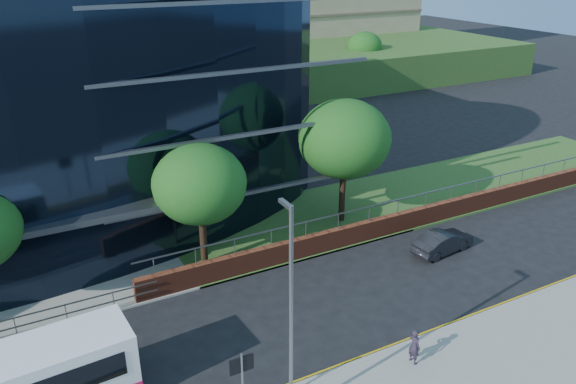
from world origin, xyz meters
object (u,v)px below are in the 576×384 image
street_sign (242,373)px  tree_dist_e (252,58)px  tree_dist_f (365,47)px  parked_car (443,242)px  tree_far_d (345,139)px  streetlight_east (291,312)px  pedestrian (414,346)px  tree_far_c (200,184)px

street_sign → tree_dist_e: tree_dist_e is taller
tree_dist_f → parked_car: tree_dist_f is taller
tree_far_d → tree_dist_e: (8.00, 30.00, -0.65)m
streetlight_east → pedestrian: streetlight_east is taller
streetlight_east → parked_car: streetlight_east is taller
tree_far_d → tree_dist_f: bearing=53.1°
tree_dist_f → tree_dist_e: bearing=-172.9°
tree_dist_f → pedestrian: tree_dist_f is taller
tree_far_c → pedestrian: (4.53, -11.00, -3.63)m
tree_far_d → parked_car: size_ratio=2.05×
tree_far_c → tree_dist_e: bearing=61.3°
tree_far_c → pedestrian: 12.44m
tree_dist_e → pedestrian: bearing=-106.5°
street_sign → tree_dist_e: bearing=64.9°
tree_far_d → tree_dist_f: tree_far_d is taller
tree_far_c → streetlight_east: (-1.00, -11.17, -0.10)m
tree_dist_e → pedestrian: (-12.47, -42.00, -3.63)m
tree_far_c → tree_dist_f: size_ratio=1.08×
street_sign → tree_dist_e: size_ratio=0.43×
streetlight_east → parked_car: 14.85m
tree_dist_e → tree_dist_f: tree_dist_e is taller
tree_far_c → tree_dist_e: (17.00, 31.00, 0.00)m
tree_far_d → tree_dist_e: 31.06m
pedestrian → tree_dist_e: bearing=-17.9°
pedestrian → tree_dist_f: bearing=-34.3°
street_sign → tree_far_d: size_ratio=0.38×
parked_car → pedestrian: pedestrian is taller
parked_car → pedestrian: (-7.25, -6.36, 0.31)m
tree_far_d → parked_car: 7.79m
streetlight_east → parked_car: bearing=27.1°
street_sign → streetlight_east: 2.80m
streetlight_east → parked_car: size_ratio=2.20×
tree_far_c → tree_dist_f: tree_far_c is taller
tree_far_d → parked_car: bearing=-63.8°
street_sign → pedestrian: (7.03, -0.42, -1.24)m
street_sign → tree_far_d: tree_far_d is taller
streetlight_east → pedestrian: size_ratio=5.30×
tree_dist_e → streetlight_east: size_ratio=0.81×
tree_far_d → tree_dist_f: (24.00, 32.00, -0.98)m
tree_dist_f → tree_far_d: bearing=-126.9°
streetlight_east → tree_dist_f: bearing=52.4°
tree_dist_f → pedestrian: 52.52m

